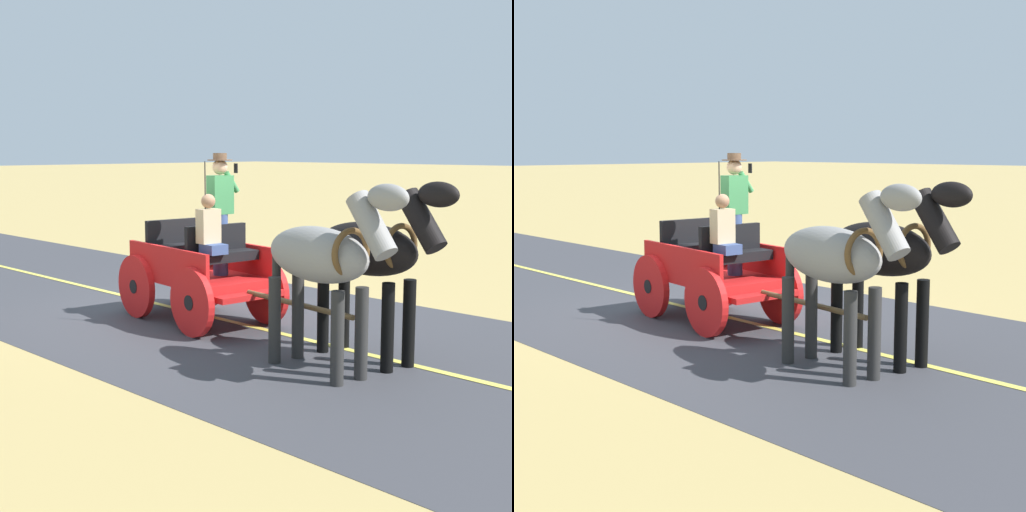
# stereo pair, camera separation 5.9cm
# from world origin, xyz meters

# --- Properties ---
(ground_plane) EXTENTS (200.00, 200.00, 0.00)m
(ground_plane) POSITION_xyz_m (0.00, 0.00, 0.00)
(ground_plane) COLOR tan
(road_surface) EXTENTS (5.93, 160.00, 0.01)m
(road_surface) POSITION_xyz_m (0.00, 0.00, 0.00)
(road_surface) COLOR #38383D
(road_surface) RESTS_ON ground
(road_centre_stripe) EXTENTS (0.12, 160.00, 0.00)m
(road_centre_stripe) POSITION_xyz_m (0.00, 0.00, 0.01)
(road_centre_stripe) COLOR #DBCC4C
(road_centre_stripe) RESTS_ON road_surface
(horse_drawn_carriage) EXTENTS (1.67, 4.52, 2.50)m
(horse_drawn_carriage) POSITION_xyz_m (0.25, 0.52, 0.82)
(horse_drawn_carriage) COLOR red
(horse_drawn_carriage) RESTS_ON ground
(horse_near_side) EXTENTS (0.75, 2.15, 2.21)m
(horse_near_side) POSITION_xyz_m (0.20, 3.58, 1.32)
(horse_near_side) COLOR black
(horse_near_side) RESTS_ON ground
(horse_off_side) EXTENTS (0.76, 2.15, 2.21)m
(horse_off_side) POSITION_xyz_m (0.99, 3.49, 1.32)
(horse_off_side) COLOR gray
(horse_off_side) RESTS_ON ground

